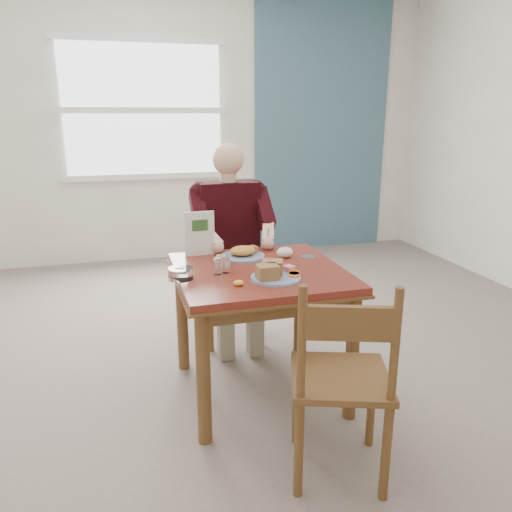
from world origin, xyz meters
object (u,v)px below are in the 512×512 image
object	(u,v)px
chair_near	(342,380)
diner	(231,230)
table	(259,288)
near_plate	(274,273)
chair_far	(229,273)
far_plate	(243,253)

from	to	relation	value
chair_near	diner	bearing A→B (deg)	95.38
table	near_plate	size ratio (longest dim) A/B	3.12
chair_far	far_plate	size ratio (longest dim) A/B	2.88
chair_near	chair_far	bearing A→B (deg)	95.07
chair_near	diner	distance (m)	1.54
chair_far	far_plate	bearing A→B (deg)	-93.04
chair_far	near_plate	xyz separation A→B (m)	(0.02, -0.98, 0.30)
chair_far	far_plate	distance (m)	0.63
diner	near_plate	bearing A→B (deg)	-88.53
table	far_plate	bearing A→B (deg)	96.87
chair_far	diner	xyz separation A→B (m)	(0.00, -0.09, 0.33)
chair_far	chair_near	bearing A→B (deg)	-84.93
table	far_plate	size ratio (longest dim) A/B	2.79
far_plate	chair_far	bearing A→B (deg)	86.96
table	diner	world-z (taller)	diner
diner	far_plate	xyz separation A→B (m)	(-0.03, -0.46, -0.03)
chair_far	chair_near	distance (m)	1.59
chair_far	far_plate	world-z (taller)	chair_far
diner	far_plate	bearing A→B (deg)	-93.63
table	chair_near	size ratio (longest dim) A/B	0.97
near_plate	diner	bearing A→B (deg)	91.47
chair_near	far_plate	world-z (taller)	chair_near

